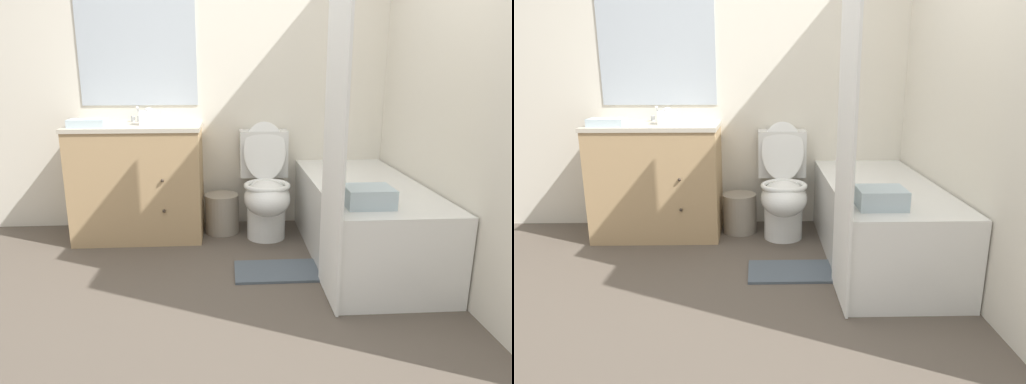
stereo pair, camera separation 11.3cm
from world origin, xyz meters
TOP-DOWN VIEW (x-y plane):
  - ground_plane at (0.00, 0.00)m, footprint 14.00×14.00m
  - wall_back at (-0.01, 1.76)m, footprint 8.00×0.06m
  - wall_right at (1.24, 0.87)m, footprint 0.05×2.74m
  - vanity_cabinet at (-0.74, 1.47)m, footprint 0.96×0.56m
  - sink_faucet at (-0.74, 1.66)m, footprint 0.14×0.12m
  - toilet at (0.23, 1.40)m, footprint 0.38×0.66m
  - bathtub at (0.86, 0.95)m, footprint 0.70×1.57m
  - shower_curtain at (0.49, 0.37)m, footprint 0.02×0.46m
  - wastebasket at (-0.11, 1.50)m, footprint 0.27×0.27m
  - tissue_box at (-0.63, 1.45)m, footprint 0.13×0.12m
  - hand_towel_folded at (-1.05, 1.36)m, footprint 0.26×0.16m
  - bath_towel_folded at (0.71, 0.42)m, footprint 0.26×0.22m
  - bath_mat at (0.25, 0.72)m, footprint 0.56×0.33m

SIDE VIEW (x-z plane):
  - ground_plane at x=0.00m, z-range 0.00..0.00m
  - bath_mat at x=0.25m, z-range 0.00..0.02m
  - wastebasket at x=-0.11m, z-range 0.00..0.31m
  - bathtub at x=0.86m, z-range 0.00..0.53m
  - toilet at x=0.23m, z-range -0.06..0.81m
  - vanity_cabinet at x=-0.74m, z-range 0.01..0.88m
  - bath_towel_folded at x=0.71m, z-range 0.53..0.64m
  - hand_towel_folded at x=-1.05m, z-range 0.87..0.92m
  - sink_faucet at x=-0.74m, z-range 0.84..0.96m
  - tissue_box at x=-0.63m, z-range 0.86..0.98m
  - shower_curtain at x=0.49m, z-range 0.00..2.04m
  - wall_right at x=1.24m, z-range 0.00..2.50m
  - wall_back at x=-0.01m, z-range 0.00..2.50m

